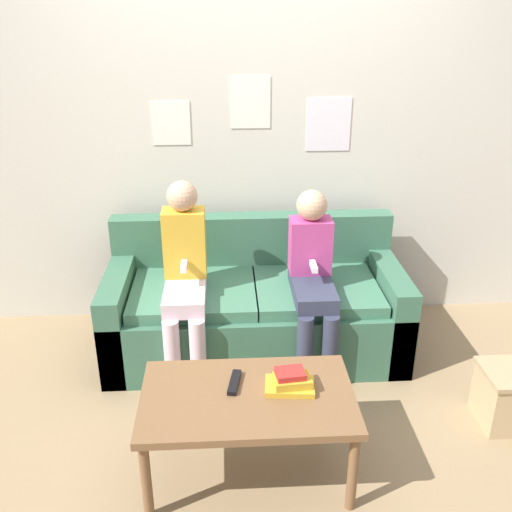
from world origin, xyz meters
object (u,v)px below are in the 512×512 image
(couch, at_px, (255,308))
(tv_remote, at_px, (234,382))
(person_right, at_px, (312,273))
(person_left, at_px, (185,272))
(coffee_table, at_px, (248,404))

(couch, height_order, tv_remote, couch)
(couch, height_order, person_right, person_right)
(person_left, xyz_separation_m, tv_remote, (0.26, -0.80, -0.18))
(person_left, height_order, person_right, person_left)
(couch, bearing_deg, coffee_table, -94.89)
(couch, xyz_separation_m, person_left, (-0.41, -0.18, 0.35))
(coffee_table, bearing_deg, person_right, 64.82)
(coffee_table, bearing_deg, tv_remote, 125.73)
(coffee_table, distance_m, person_right, 0.99)
(coffee_table, distance_m, person_left, 0.97)
(tv_remote, bearing_deg, coffee_table, -43.96)
(coffee_table, relative_size, person_right, 0.90)
(coffee_table, relative_size, person_left, 0.85)
(couch, bearing_deg, tv_remote, -98.49)
(person_left, distance_m, tv_remote, 0.86)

